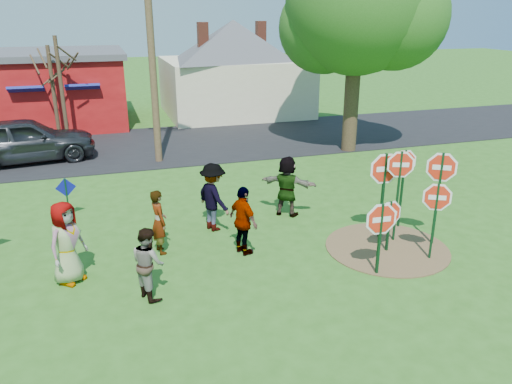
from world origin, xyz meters
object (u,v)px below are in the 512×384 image
suv (25,140)px  leafy_tree (361,10)px  stop_sign_a (381,224)px  person_b (159,222)px  stop_sign_c (440,178)px  person_a (67,243)px  stop_sign_b (400,173)px  stop_sign_d (404,169)px  utility_pole (151,40)px

suv → leafy_tree: (13.58, -2.27, 4.95)m
stop_sign_a → person_b: (-4.73, 2.69, -0.43)m
stop_sign_c → person_a: 9.21m
suv → stop_sign_c: bearing=-143.9°
person_a → stop_sign_a: bearing=-62.3°
person_b → leafy_tree: leafy_tree is taller
stop_sign_a → stop_sign_c: bearing=26.3°
stop_sign_b → stop_sign_d: size_ratio=1.09×
stop_sign_b → stop_sign_d: (0.63, 0.75, -0.17)m
stop_sign_d → utility_pole: bearing=129.2°
stop_sign_c → suv: size_ratio=0.50×
stop_sign_c → person_b: stop_sign_c is taller
stop_sign_d → person_a: 8.94m
stop_sign_b → stop_sign_c: 1.01m
stop_sign_c → leafy_tree: 10.36m
stop_sign_c → stop_sign_b: bearing=-178.6°
stop_sign_d → person_a: size_ratio=1.24×
stop_sign_a → stop_sign_d: 3.03m
stop_sign_b → leafy_tree: (3.31, 8.72, 3.99)m
stop_sign_d → suv: stop_sign_d is taller
suv → stop_sign_b: bearing=-144.9°
person_a → suv: size_ratio=0.36×
stop_sign_c → stop_sign_d: 1.28m
person_b → utility_pole: (0.99, 8.30, 3.99)m
leafy_tree → stop_sign_d: bearing=-108.6°
person_b → person_a: bearing=99.9°
stop_sign_b → person_a: 8.32m
stop_sign_a → stop_sign_b: size_ratio=0.73×
utility_pole → suv: bearing=163.9°
stop_sign_b → utility_pole: (-5.11, 9.51, 2.93)m
stop_sign_c → person_a: stop_sign_c is taller
stop_sign_c → person_b: 7.26m
utility_pole → leafy_tree: (8.43, -0.79, 1.07)m
utility_pole → person_b: bearing=-96.8°
stop_sign_b → utility_pole: bearing=138.0°
utility_pole → leafy_tree: size_ratio=1.00×
person_b → suv: (-4.16, 9.79, 0.11)m
stop_sign_a → stop_sign_c: size_ratio=0.72×
leafy_tree → person_a: bearing=-144.1°
stop_sign_d → person_b: bearing=-178.0°
leafy_tree → stop_sign_a: bearing=-114.7°
person_b → suv: bearing=10.9°
person_a → suv: (-2.00, 10.66, -0.02)m
stop_sign_c → stop_sign_d: bearing=132.2°
stop_sign_b → person_b: bearing=-171.5°
stop_sign_c → utility_pole: utility_pole is taller
utility_pole → leafy_tree: bearing=-5.4°
person_b → leafy_tree: (9.42, 7.51, 5.06)m
stop_sign_c → person_a: bearing=-153.9°
stop_sign_d → suv: 14.98m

